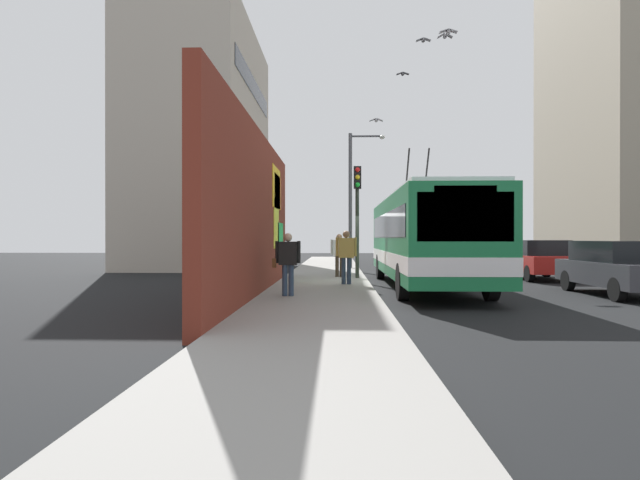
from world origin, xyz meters
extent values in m
plane|color=black|center=(0.00, 0.00, 0.00)|extent=(80.00, 80.00, 0.00)
cube|color=gray|center=(0.00, 1.60, 0.07)|extent=(48.00, 3.20, 0.15)
cube|color=maroon|center=(-4.45, 3.35, 2.30)|extent=(13.11, 0.30, 4.60)
cube|color=green|center=(0.25, 3.19, 1.56)|extent=(1.77, 0.02, 1.33)
cube|color=yellow|center=(-1.00, 3.19, 3.38)|extent=(2.16, 0.02, 1.40)
cube|color=yellow|center=(-1.03, 3.19, 2.15)|extent=(1.38, 0.02, 1.67)
cube|color=orange|center=(-0.62, 3.19, 3.28)|extent=(1.98, 0.02, 1.15)
cube|color=#B2A899|center=(12.80, 9.20, 7.14)|extent=(13.74, 6.03, 14.28)
cube|color=black|center=(12.80, 6.16, 4.40)|extent=(11.68, 0.04, 1.10)
cube|color=black|center=(12.80, 6.16, 7.60)|extent=(11.68, 0.04, 1.10)
cube|color=black|center=(12.80, 6.16, 10.80)|extent=(11.68, 0.04, 1.10)
cube|color=#9E937F|center=(15.75, -17.00, 10.18)|extent=(12.43, 6.25, 20.35)
cube|color=#19723F|center=(-1.23, -1.80, 1.71)|extent=(11.54, 2.57, 2.52)
cube|color=silver|center=(-1.23, -1.80, 3.03)|extent=(11.08, 2.37, 0.12)
cube|color=white|center=(-1.23, -1.80, 1.00)|extent=(11.56, 2.59, 0.44)
cube|color=black|center=(-6.98, -1.80, 2.15)|extent=(0.04, 2.19, 1.13)
cube|color=black|center=(-1.23, -1.80, 2.09)|extent=(10.62, 2.60, 0.81)
cube|color=orange|center=(-6.97, -1.80, 2.72)|extent=(0.06, 1.41, 0.28)
cylinder|color=black|center=(0.50, -2.15, 3.87)|extent=(1.43, 0.06, 2.00)
cylinder|color=black|center=(0.50, -1.45, 3.87)|extent=(1.43, 0.06, 2.00)
cylinder|color=black|center=(-4.92, -2.97, 0.50)|extent=(1.00, 0.28, 1.00)
cylinder|color=black|center=(-4.92, -0.63, 0.50)|extent=(1.00, 0.28, 1.00)
cylinder|color=black|center=(2.46, -2.97, 0.50)|extent=(1.00, 0.28, 1.00)
cylinder|color=black|center=(2.46, -0.63, 0.50)|extent=(1.00, 0.28, 1.00)
cube|color=#38383D|center=(-3.59, -7.00, 0.65)|extent=(4.50, 1.83, 0.66)
cube|color=black|center=(-3.50, -7.00, 1.28)|extent=(2.70, 1.65, 0.60)
cylinder|color=black|center=(-5.08, -6.18, 0.32)|extent=(0.64, 0.22, 0.64)
cylinder|color=black|center=(-2.11, -7.82, 0.32)|extent=(0.64, 0.22, 0.64)
cylinder|color=black|center=(-2.11, -6.18, 0.32)|extent=(0.64, 0.22, 0.64)
cube|color=#B21E19|center=(2.55, -7.00, 0.65)|extent=(4.23, 1.91, 0.66)
cube|color=black|center=(2.63, -7.00, 1.28)|extent=(2.54, 1.72, 0.60)
cylinder|color=black|center=(1.15, -7.85, 0.32)|extent=(0.64, 0.22, 0.64)
cylinder|color=black|center=(1.15, -6.15, 0.32)|extent=(0.64, 0.22, 0.64)
cylinder|color=black|center=(3.94, -7.85, 0.32)|extent=(0.64, 0.22, 0.64)
cylinder|color=black|center=(3.94, -6.15, 0.32)|extent=(0.64, 0.22, 0.64)
cube|color=#C6B793|center=(8.43, -7.00, 0.65)|extent=(4.51, 1.85, 0.66)
cube|color=black|center=(8.52, -7.00, 1.28)|extent=(2.71, 1.67, 0.60)
cylinder|color=black|center=(6.94, -7.83, 0.32)|extent=(0.64, 0.22, 0.64)
cylinder|color=black|center=(6.94, -6.17, 0.32)|extent=(0.64, 0.22, 0.64)
cylinder|color=black|center=(9.91, -7.83, 0.32)|extent=(0.64, 0.22, 0.64)
cylinder|color=black|center=(9.91, -6.17, 0.32)|extent=(0.64, 0.22, 0.64)
cylinder|color=#2D3F59|center=(-1.68, 0.72, 0.58)|extent=(0.14, 0.14, 0.87)
cylinder|color=#2D3F59|center=(-1.68, 0.90, 0.58)|extent=(0.14, 0.14, 0.87)
cube|color=gold|center=(-1.68, 0.81, 1.34)|extent=(0.22, 0.51, 0.65)
cylinder|color=gold|center=(-1.68, 0.51, 1.38)|extent=(0.09, 0.09, 0.62)
cylinder|color=gold|center=(-1.68, 1.11, 1.38)|extent=(0.09, 0.09, 0.62)
sphere|color=#936B4C|center=(-1.68, 0.81, 1.79)|extent=(0.23, 0.23, 0.23)
cylinder|color=#2D3F59|center=(-5.30, 2.31, 0.56)|extent=(0.14, 0.14, 0.81)
cylinder|color=#2D3F59|center=(-5.30, 2.48, 0.56)|extent=(0.14, 0.14, 0.81)
cube|color=black|center=(-5.30, 2.39, 1.27)|extent=(0.22, 0.47, 0.61)
cylinder|color=black|center=(-5.30, 2.11, 1.30)|extent=(0.09, 0.09, 0.58)
cylinder|color=black|center=(-5.30, 2.68, 1.30)|extent=(0.09, 0.09, 0.58)
sphere|color=tan|center=(-5.30, 2.39, 1.68)|extent=(0.22, 0.22, 0.22)
cube|color=#593319|center=(-5.30, 2.75, 1.01)|extent=(0.14, 0.10, 0.24)
cylinder|color=#3F3326|center=(1.60, 0.95, 0.56)|extent=(0.14, 0.14, 0.83)
cylinder|color=#3F3326|center=(1.60, 1.11, 0.56)|extent=(0.14, 0.14, 0.83)
cube|color=silver|center=(1.60, 1.03, 1.29)|extent=(0.22, 0.48, 0.62)
cylinder|color=silver|center=(1.60, 0.74, 1.32)|extent=(0.09, 0.09, 0.59)
cylinder|color=silver|center=(1.60, 1.32, 1.32)|extent=(0.09, 0.09, 0.59)
sphere|color=#936B4C|center=(1.60, 1.03, 1.71)|extent=(0.22, 0.22, 0.22)
cylinder|color=#2D382D|center=(1.07, 0.35, 2.27)|extent=(0.14, 0.14, 4.24)
cube|color=black|center=(0.85, 0.35, 3.94)|extent=(0.20, 0.28, 0.84)
sphere|color=red|center=(0.74, 0.35, 4.22)|extent=(0.18, 0.18, 0.18)
sphere|color=yellow|center=(0.74, 0.35, 3.94)|extent=(0.18, 0.18, 0.18)
sphere|color=green|center=(0.74, 0.35, 3.66)|extent=(0.18, 0.18, 0.18)
cylinder|color=#4C4C51|center=(7.81, 0.45, 3.56)|extent=(0.18, 0.18, 6.82)
cylinder|color=#4C4C51|center=(7.81, -0.35, 6.82)|extent=(0.10, 1.61, 0.10)
ellipsoid|color=silver|center=(7.81, -1.16, 6.77)|extent=(0.44, 0.28, 0.20)
ellipsoid|color=gray|center=(-2.37, -2.37, 8.11)|extent=(0.32, 0.14, 0.12)
cube|color=gray|center=(-2.37, -2.51, 8.14)|extent=(0.20, 0.27, 0.10)
cube|color=gray|center=(-2.37, -2.23, 8.14)|extent=(0.20, 0.27, 0.10)
ellipsoid|color=gray|center=(2.76, -0.49, 6.49)|extent=(0.32, 0.14, 0.12)
cube|color=gray|center=(2.76, -0.63, 6.52)|extent=(0.20, 0.27, 0.12)
cube|color=gray|center=(2.76, -0.35, 6.52)|extent=(0.20, 0.27, 0.12)
ellipsoid|color=slate|center=(0.21, -2.78, 8.94)|extent=(0.32, 0.14, 0.12)
cube|color=slate|center=(0.21, -2.92, 8.97)|extent=(0.20, 0.25, 0.16)
cube|color=slate|center=(0.21, -2.64, 8.97)|extent=(0.20, 0.25, 0.16)
ellipsoid|color=slate|center=(1.25, -2.17, 9.20)|extent=(0.32, 0.14, 0.12)
cube|color=slate|center=(1.25, -2.31, 9.23)|extent=(0.20, 0.27, 0.11)
cube|color=slate|center=(1.25, -2.03, 9.23)|extent=(0.20, 0.27, 0.11)
ellipsoid|color=#47474C|center=(4.26, -1.76, 8.85)|extent=(0.32, 0.14, 0.12)
cube|color=#47474C|center=(4.26, -1.90, 8.88)|extent=(0.20, 0.27, 0.11)
cube|color=#47474C|center=(4.26, -1.62, 8.88)|extent=(0.20, 0.27, 0.11)
camera|label=1|loc=(-19.13, 1.10, 1.66)|focal=29.84mm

